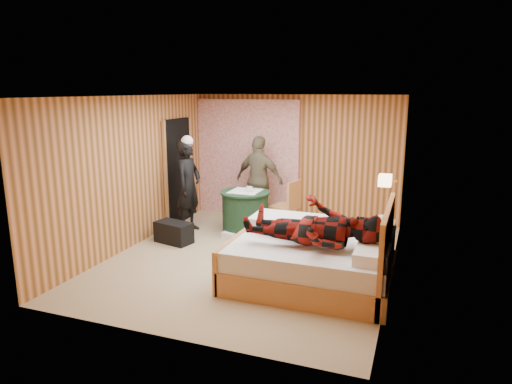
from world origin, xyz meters
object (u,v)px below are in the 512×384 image
(chair_far, at_px, (258,196))
(duffel_bag, at_px, (174,232))
(wall_lamp, at_px, (385,180))
(man_on_bed, at_px, (313,216))
(nightstand, at_px, (379,241))
(woman_standing, at_px, (189,186))
(chair_near, at_px, (289,203))
(man_at_table, at_px, (259,180))
(bed, at_px, (314,259))
(round_table, at_px, (245,212))

(chair_far, bearing_deg, duffel_bag, -128.76)
(wall_lamp, height_order, man_on_bed, man_on_bed)
(nightstand, distance_m, duffel_bag, 3.43)
(woman_standing, relative_size, man_on_bed, 0.97)
(chair_near, bearing_deg, woman_standing, -57.97)
(man_at_table, height_order, man_on_bed, man_on_bed)
(wall_lamp, xyz_separation_m, bed, (-0.80, -1.01, -0.96))
(duffel_bag, bearing_deg, round_table, 56.56)
(wall_lamp, distance_m, nightstand, 1.00)
(woman_standing, bearing_deg, wall_lamp, -96.35)
(round_table, distance_m, woman_standing, 1.15)
(chair_far, distance_m, man_at_table, 0.33)
(duffel_bag, bearing_deg, nightstand, 18.67)
(wall_lamp, bearing_deg, man_at_table, 149.20)
(man_at_table, bearing_deg, nightstand, 161.42)
(bed, distance_m, chair_far, 2.98)
(chair_near, distance_m, man_at_table, 0.90)
(bed, height_order, chair_near, bed)
(nightstand, bearing_deg, woman_standing, 174.05)
(nightstand, distance_m, chair_near, 1.95)
(chair_far, bearing_deg, man_at_table, 66.91)
(round_table, xyz_separation_m, man_on_bed, (1.71, -1.96, 0.61))
(wall_lamp, distance_m, chair_far, 2.98)
(chair_near, bearing_deg, chair_far, -103.09)
(chair_far, height_order, woman_standing, woman_standing)
(round_table, distance_m, chair_far, 0.72)
(bed, relative_size, round_table, 2.39)
(round_table, bearing_deg, chair_near, 23.11)
(bed, bearing_deg, chair_far, 124.71)
(wall_lamp, xyz_separation_m, nightstand, (-0.04, 0.14, -0.99))
(bed, bearing_deg, man_at_table, 124.04)
(man_on_bed, bearing_deg, woman_standing, 147.66)
(woman_standing, xyz_separation_m, man_at_table, (1.03, 0.98, 0.01))
(round_table, height_order, duffel_bag, round_table)
(round_table, distance_m, man_on_bed, 2.67)
(wall_lamp, relative_size, bed, 0.12)
(woman_standing, bearing_deg, nightstand, -94.20)
(round_table, bearing_deg, woman_standing, -167.69)
(nightstand, xyz_separation_m, chair_near, (-1.71, 0.90, 0.26))
(wall_lamp, xyz_separation_m, duffel_bag, (-3.45, -0.19, -1.12))
(woman_standing, height_order, man_at_table, man_at_table)
(nightstand, relative_size, woman_standing, 0.37)
(man_at_table, relative_size, man_on_bed, 0.97)
(round_table, relative_size, man_on_bed, 0.51)
(bed, height_order, round_table, bed)
(chair_far, bearing_deg, nightstand, -36.18)
(wall_lamp, relative_size, man_at_table, 0.15)
(nightstand, height_order, woman_standing, woman_standing)
(nightstand, bearing_deg, round_table, 166.47)
(chair_far, distance_m, man_on_bed, 3.21)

